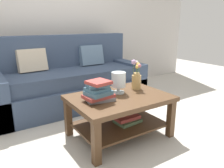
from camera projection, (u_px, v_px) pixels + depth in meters
The scene contains 7 objects.
ground_plane at pixel (99, 126), 2.71m from camera, with size 10.00×10.00×0.00m, color #B7B2A8.
back_wall at pixel (50, 16), 3.68m from camera, with size 6.40×0.12×2.70m, color #BCB7B2.
couch at pixel (70, 82), 3.36m from camera, with size 2.25×0.90×1.06m.
coffee_table at pixel (120, 108), 2.40m from camera, with size 1.06×0.76×0.47m.
book_stack_main at pixel (98, 92), 2.19m from camera, with size 0.33×0.25×0.21m.
glass_hurricane_vase at pixel (118, 80), 2.43m from camera, with size 0.16×0.16×0.24m.
flower_pitcher at pixel (136, 78), 2.59m from camera, with size 0.12×0.11×0.35m.
Camera 1 is at (-1.21, -2.16, 1.24)m, focal length 34.89 mm.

